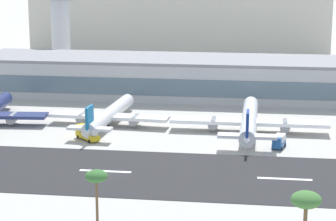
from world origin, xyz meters
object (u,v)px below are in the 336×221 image
(airliner_navy_tail_gate_2, at_px, (249,121))
(distant_hotel_block, at_px, (179,4))
(airliner_blue_tail_gate_1, at_px, (108,116))
(service_box_truck_0, at_px, (279,141))
(terminal_building, at_px, (196,77))
(palm_tree_0, at_px, (96,178))
(control_tower, at_px, (60,15))
(palm_tree_2, at_px, (306,202))
(service_fuel_truck_1, at_px, (87,133))

(airliner_navy_tail_gate_2, bearing_deg, distant_hotel_block, 13.93)
(airliner_blue_tail_gate_1, relative_size, service_box_truck_0, 7.07)
(terminal_building, distance_m, palm_tree_0, 118.98)
(control_tower, xyz_separation_m, palm_tree_0, (51.64, -154.36, -14.40))
(palm_tree_2, bearing_deg, distant_hotel_block, 101.43)
(palm_tree_0, bearing_deg, terminal_building, 86.92)
(control_tower, xyz_separation_m, airliner_navy_tail_gate_2, (77.20, -82.52, -20.68))
(airliner_navy_tail_gate_2, height_order, palm_tree_2, palm_tree_2)
(distant_hotel_block, distance_m, service_fuel_truck_1, 170.25)
(terminal_building, distance_m, distant_hotel_block, 111.42)
(airliner_blue_tail_gate_1, bearing_deg, distant_hotel_block, 3.25)
(terminal_building, xyz_separation_m, distant_hotel_block, (-19.09, 108.52, 16.55))
(airliner_navy_tail_gate_2, relative_size, palm_tree_0, 4.45)
(airliner_blue_tail_gate_1, bearing_deg, palm_tree_0, -164.89)
(service_box_truck_0, xyz_separation_m, palm_tree_0, (-33.54, -57.69, 7.72))
(distant_hotel_block, height_order, service_fuel_truck_1, distant_hotel_block)
(palm_tree_0, bearing_deg, airliner_navy_tail_gate_2, 70.42)
(palm_tree_0, bearing_deg, airliner_blue_tail_gate_1, 101.17)
(terminal_building, height_order, control_tower, control_tower)
(control_tower, height_order, palm_tree_0, control_tower)
(airliner_navy_tail_gate_2, bearing_deg, palm_tree_2, -172.93)
(airliner_blue_tail_gate_1, distance_m, service_box_truck_0, 50.77)
(terminal_building, xyz_separation_m, airliner_blue_tail_gate_1, (-20.96, -44.93, -3.70))
(distant_hotel_block, height_order, airliner_blue_tail_gate_1, distant_hotel_block)
(terminal_building, relative_size, palm_tree_2, 10.97)
(distant_hotel_block, distance_m, palm_tree_0, 228.07)
(service_fuel_truck_1, relative_size, palm_tree_0, 0.72)
(service_box_truck_0, bearing_deg, distant_hotel_block, -150.91)
(terminal_building, relative_size, service_box_truck_0, 23.11)
(terminal_building, distance_m, airliner_blue_tail_gate_1, 49.72)
(control_tower, distance_m, service_box_truck_0, 130.74)
(airliner_navy_tail_gate_2, distance_m, palm_tree_2, 86.67)
(control_tower, distance_m, palm_tree_2, 190.00)
(airliner_blue_tail_gate_1, height_order, service_box_truck_0, airliner_blue_tail_gate_1)
(terminal_building, distance_m, palm_tree_2, 135.91)
(terminal_building, height_order, palm_tree_2, palm_tree_2)
(control_tower, height_order, service_box_truck_0, control_tower)
(service_box_truck_0, distance_m, service_fuel_truck_1, 50.23)
(terminal_building, relative_size, service_fuel_truck_1, 18.83)
(airliner_blue_tail_gate_1, height_order, service_fuel_truck_1, airliner_blue_tail_gate_1)
(airliner_blue_tail_gate_1, xyz_separation_m, service_fuel_truck_1, (-2.10, -15.42, -0.99))
(terminal_building, relative_size, distant_hotel_block, 1.02)
(airliner_navy_tail_gate_2, bearing_deg, control_tower, 43.19)
(airliner_blue_tail_gate_1, bearing_deg, airliner_navy_tail_gate_2, -88.90)
(palm_tree_2, bearing_deg, service_fuel_truck_1, 126.14)
(control_tower, distance_m, palm_tree_0, 163.41)
(terminal_building, distance_m, control_tower, 70.21)
(distant_hotel_block, relative_size, airliner_navy_tail_gate_2, 3.00)
(airliner_blue_tail_gate_1, xyz_separation_m, palm_tree_2, (50.62, -87.60, 8.73))
(distant_hotel_block, xyz_separation_m, service_box_truck_0, (46.25, -169.61, -21.47))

